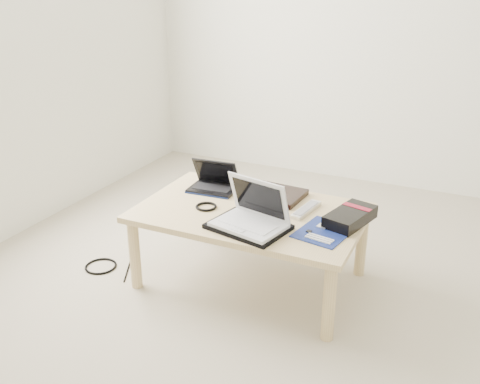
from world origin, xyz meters
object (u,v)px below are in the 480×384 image
at_px(netbook, 214,183).
at_px(white_laptop, 252,216).
at_px(gpu_box, 350,217).
at_px(coffee_table, 251,219).

relative_size(netbook, white_laptop, 0.74).
distance_m(white_laptop, gpu_box, 0.47).
height_order(white_laptop, gpu_box, white_laptop).
bearing_deg(white_laptop, gpu_box, 32.38).
bearing_deg(netbook, gpu_box, -7.42).
distance_m(coffee_table, netbook, 0.34).
relative_size(white_laptop, gpu_box, 1.13).
bearing_deg(coffee_table, white_laptop, -64.74).
xyz_separation_m(coffee_table, netbook, (-0.29, 0.16, 0.08)).
distance_m(coffee_table, gpu_box, 0.49).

